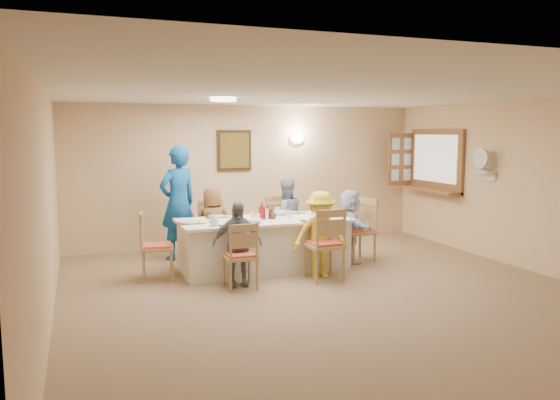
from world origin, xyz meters
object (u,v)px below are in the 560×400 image
object	(u,v)px
chair_front_right	(324,243)
diner_back_left	(213,225)
diner_back_right	(285,218)
diner_front_right	(320,235)
dining_table	(264,244)
chair_front_left	(240,255)
chair_left_end	(157,246)
desk_fan	(483,162)
caregiver	(178,203)
diner_right_end	(350,226)
serving_hatch	(436,161)
chair_back_left	(211,232)
condiment_ketchup	(262,210)
diner_front_left	(237,244)
chair_right_end	(357,230)
chair_back_right	(283,226)

from	to	relation	value
chair_front_right	diner_back_left	world-z (taller)	diner_back_left
diner_back_right	diner_front_right	distance (m)	1.36
dining_table	chair_front_left	world-z (taller)	chair_front_left
chair_front_right	chair_left_end	world-z (taller)	chair_front_right
dining_table	diner_front_right	size ratio (longest dim) A/B	2.05
desk_fan	caregiver	size ratio (longest dim) A/B	0.17
desk_fan	diner_back_left	xyz separation A→B (m)	(-4.09, 1.19, -0.95)
diner_front_right	caregiver	world-z (taller)	caregiver
diner_back_left	diner_back_right	xyz separation A→B (m)	(1.20, 0.00, 0.04)
diner_front_right	diner_right_end	size ratio (longest dim) A/B	1.06
serving_hatch	dining_table	xyz separation A→B (m)	(-3.60, -0.84, -1.12)
desk_fan	chair_back_left	size ratio (longest dim) A/B	0.32
chair_left_end	diner_right_end	bearing A→B (deg)	-82.37
caregiver	condiment_ketchup	xyz separation A→B (m)	(1.02, -1.16, -0.02)
chair_front_left	serving_hatch	bearing A→B (deg)	-158.43
chair_front_left	caregiver	world-z (taller)	caregiver
serving_hatch	diner_right_end	bearing A→B (deg)	-158.91
chair_back_left	condiment_ketchup	size ratio (longest dim) A/B	3.60
chair_front_left	chair_left_end	world-z (taller)	chair_left_end
desk_fan	diner_front_left	size ratio (longest dim) A/B	0.27
chair_right_end	diner_back_left	size ratio (longest dim) A/B	0.83
dining_table	diner_front_right	distance (m)	0.93
chair_back_left	diner_back_right	size ratio (longest dim) A/B	0.73
desk_fan	diner_back_left	world-z (taller)	desk_fan
chair_front_right	chair_back_left	bearing A→B (deg)	-53.34
chair_right_end	diner_front_left	size ratio (longest dim) A/B	0.88
chair_back_left	diner_right_end	bearing A→B (deg)	-9.69
chair_back_right	chair_right_end	world-z (taller)	chair_right_end
dining_table	chair_front_left	bearing A→B (deg)	-126.87
diner_back_right	dining_table	bearing A→B (deg)	47.14
diner_back_left	chair_back_left	bearing A→B (deg)	-83.03
chair_back_left	chair_right_end	distance (m)	2.29
chair_left_end	condiment_ketchup	bearing A→B (deg)	-82.93
dining_table	chair_back_right	size ratio (longest dim) A/B	2.55
chair_back_right	condiment_ketchup	size ratio (longest dim) A/B	3.73
diner_front_right	chair_back_left	bearing A→B (deg)	136.67
dining_table	diner_back_right	xyz separation A→B (m)	(0.60, 0.68, 0.26)
chair_back_right	chair_front_left	bearing A→B (deg)	-136.00
chair_back_right	diner_right_end	bearing A→B (deg)	-53.42
diner_back_left	dining_table	bearing A→B (deg)	138.40
diner_front_right	diner_right_end	bearing A→B (deg)	47.30
desk_fan	diner_back_left	distance (m)	4.37
chair_back_left	chair_left_end	distance (m)	1.24
chair_back_left	diner_front_right	size ratio (longest dim) A/B	0.78
desk_fan	chair_back_left	bearing A→B (deg)	162.28
chair_back_left	caregiver	size ratio (longest dim) A/B	0.52
dining_table	chair_back_left	bearing A→B (deg)	126.87
chair_back_left	chair_right_end	size ratio (longest dim) A/B	0.95
diner_right_end	chair_right_end	bearing A→B (deg)	-81.84
chair_back_left	diner_right_end	xyz separation A→B (m)	(2.02, -0.80, 0.10)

